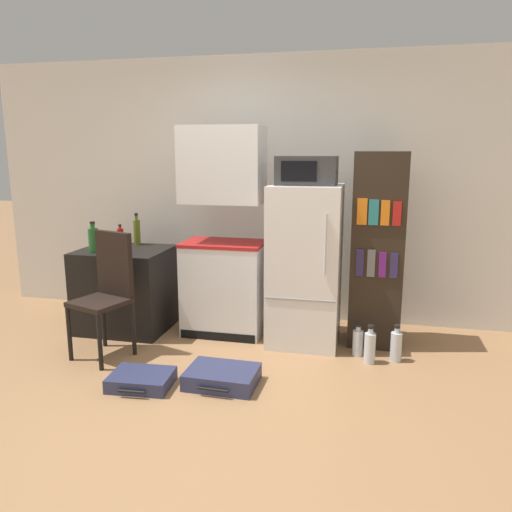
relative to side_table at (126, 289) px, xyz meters
The scene contains 18 objects.
ground_plane 1.82m from the side_table, 44.79° to the right, with size 24.00×24.00×0.00m, color #A3754C.
wall_back 1.88m from the side_table, 27.03° to the left, with size 6.40×0.10×2.63m.
side_table is the anchor object (origin of this frame).
kitchen_hutch 1.09m from the side_table, ahead, with size 0.75×0.49×1.93m.
refrigerator 1.76m from the side_table, ahead, with size 0.62×0.64×1.42m.
microwave 2.08m from the side_table, ahead, with size 0.51×0.37×0.24m.
bookshelf 2.40m from the side_table, ahead, with size 0.44×0.41×1.70m.
bottle_ketchup_red 0.57m from the side_table, 122.38° to the left, with size 0.06×0.06×0.20m.
bottle_olive_oil 0.58m from the side_table, 84.17° to the left, with size 0.06×0.06×0.32m.
bottle_milk_white 0.46m from the side_table, 107.34° to the right, with size 0.07×0.07×0.15m.
bottle_green_tall 0.59m from the side_table, 133.12° to the right, with size 0.09×0.09×0.29m.
bowl 0.47m from the side_table, 166.84° to the left, with size 0.14×0.14×0.04m.
chair 0.67m from the side_table, 75.00° to the right, with size 0.51×0.51×1.05m.
suitcase_large_flat 1.62m from the side_table, 37.56° to the right, with size 0.53×0.42×0.12m.
suitcase_small_flat 1.36m from the side_table, 58.83° to the right, with size 0.47×0.39×0.10m.
water_bottle_front 2.36m from the side_table, ahead, with size 0.09×0.09×0.33m.
water_bottle_middle 2.56m from the side_table, ahead, with size 0.09×0.09×0.31m.
water_bottle_back 2.25m from the side_table, ahead, with size 0.09×0.09×0.28m.
Camera 1 is at (1.00, -3.01, 1.71)m, focal length 35.00 mm.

